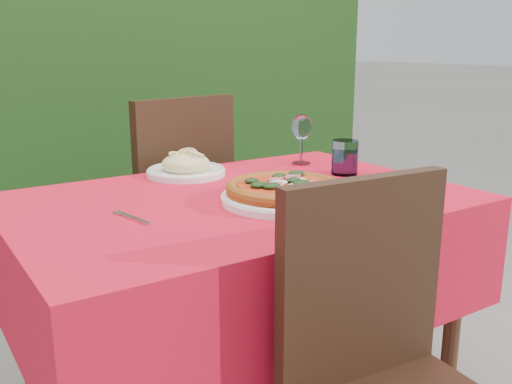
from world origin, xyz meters
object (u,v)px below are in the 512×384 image
pasta_plate (186,167)px  fork (135,219)px  wine_glass (302,129)px  chair_near (390,371)px  pizza_plate (285,192)px  water_glass (345,159)px  chair_far (171,202)px

pasta_plate → fork: (-0.32, -0.38, -0.02)m
pasta_plate → fork: pasta_plate is taller
wine_glass → chair_near: bearing=-116.7°
pizza_plate → wine_glass: (0.35, 0.38, 0.10)m
pasta_plate → wine_glass: wine_glass is taller
water_glass → fork: 0.78m
water_glass → wine_glass: 0.22m
chair_far → fork: bearing=49.3°
chair_near → wine_glass: size_ratio=5.05×
pasta_plate → water_glass: (0.45, -0.27, 0.02)m
chair_near → water_glass: (0.46, 0.66, 0.28)m
chair_far → water_glass: size_ratio=8.64×
chair_far → water_glass: 0.75m
water_glass → chair_far: bearing=118.6°
pizza_plate → fork: size_ratio=2.09×
water_glass → pasta_plate: bearing=148.7°
chair_far → wine_glass: size_ratio=5.46×
chair_far → pasta_plate: bearing=63.4°
pizza_plate → water_glass: (0.37, 0.17, 0.02)m
chair_near → water_glass: size_ratio=7.99×
pasta_plate → water_glass: water_glass is taller
chair_far → fork: chair_far is taller
pasta_plate → wine_glass: 0.44m
chair_far → water_glass: bearing=108.2°
chair_near → pasta_plate: size_ratio=3.50×
pasta_plate → chair_near: bearing=-90.7°
pizza_plate → pasta_plate: 0.45m
chair_near → pasta_plate: (0.01, 0.94, 0.26)m
pizza_plate → fork: bearing=170.1°
fork → chair_far: bearing=48.6°
chair_far → pasta_plate: (-0.10, -0.36, 0.21)m
fork → wine_glass: bearing=11.6°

